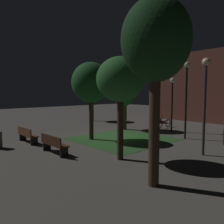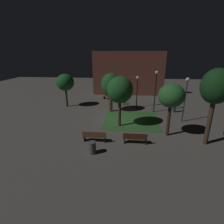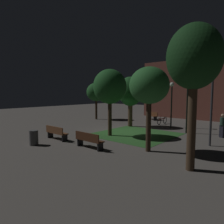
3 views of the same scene
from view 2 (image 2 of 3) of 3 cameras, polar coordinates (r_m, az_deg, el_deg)
The scene contains 17 objects.
ground_plane at distance 17.76m, azimuth 2.15°, elevation -2.36°, with size 60.00×60.00×0.00m, color #56514C.
grass_lawn at distance 17.57m, azimuth 6.38°, elevation -2.71°, with size 5.42×5.39×0.01m, color #2D6028.
bench_near_trees at distance 13.27m, azimuth -5.86°, elevation -7.98°, with size 1.80×0.49×0.88m.
bench_front_right at distance 13.06m, azimuth 7.70°, elevation -8.53°, with size 1.80×0.49×0.88m.
bench_by_lamp at distance 25.06m, azimuth -1.01°, elevation 5.22°, with size 1.81×1.29×0.88m.
tree_near_wall at distance 22.05m, azimuth -15.35°, elevation 9.46°, with size 2.15×2.15×4.11m.
tree_lawn_side at distance 14.01m, azimuth 19.21°, elevation 5.01°, with size 2.02×2.02×4.33m.
tree_back_left at distance 13.65m, azimuth 31.42°, elevation 6.93°, with size 2.04×2.04×5.59m.
tree_tall_center at distance 15.15m, azimuth 2.66°, elevation 7.32°, with size 2.31×2.31×4.64m.
tree_back_right at distance 19.34m, azimuth -0.41°, elevation 8.90°, with size 2.16×2.16×4.43m.
lamp_post_plaza_east at distance 19.71m, azimuth 14.42°, elevation 8.80°, with size 0.36×0.36×4.68m.
lamp_post_near_wall at distance 21.12m, azimuth 8.43°, elevation 8.56°, with size 0.36×0.36×3.89m.
lamp_post_path_center at distance 17.69m, azimuth 23.42°, elevation 6.08°, with size 0.36×0.36×4.37m.
trash_bin at distance 11.89m, azimuth -6.60°, elevation -11.73°, with size 0.50×0.50×0.86m, color #4C4C4C.
bicycle at distance 22.84m, azimuth 4.30°, elevation 3.43°, with size 0.14×1.75×0.93m.
pedestrian at distance 20.84m, azimuth 20.33°, elevation 2.17°, with size 0.34×0.32×1.61m.
building_wall_backdrop at distance 27.74m, azimuth 5.41°, elevation 12.61°, with size 11.24×0.80×6.78m, color brown.
Camera 2 is at (0.91, -16.50, 6.51)m, focal length 27.39 mm.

